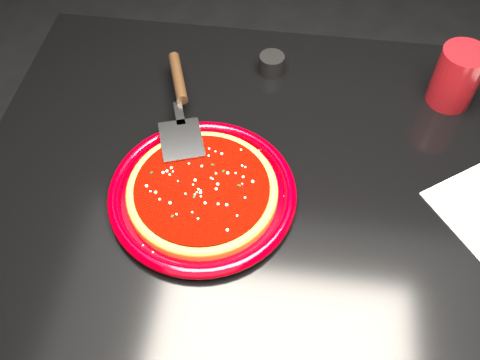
% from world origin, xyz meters
% --- Properties ---
extents(floor, '(4.00, 4.00, 0.01)m').
position_xyz_m(floor, '(0.00, 0.00, -0.01)').
color(floor, black).
rests_on(floor, ground).
extents(table, '(1.20, 0.80, 0.75)m').
position_xyz_m(table, '(0.00, 0.00, 0.38)').
color(table, black).
rests_on(table, floor).
extents(plate, '(0.37, 0.37, 0.02)m').
position_xyz_m(plate, '(-0.19, -0.06, 0.76)').
color(plate, '#830007').
rests_on(plate, table).
extents(pizza_crust, '(0.30, 0.30, 0.01)m').
position_xyz_m(pizza_crust, '(-0.19, -0.06, 0.77)').
color(pizza_crust, brown).
rests_on(pizza_crust, plate).
extents(pizza_crust_rim, '(0.30, 0.30, 0.02)m').
position_xyz_m(pizza_crust_rim, '(-0.19, -0.06, 0.77)').
color(pizza_crust_rim, brown).
rests_on(pizza_crust_rim, plate).
extents(pizza_sauce, '(0.26, 0.26, 0.01)m').
position_xyz_m(pizza_sauce, '(-0.19, -0.06, 0.78)').
color(pizza_sauce, '#600600').
rests_on(pizza_sauce, plate).
extents(parmesan_dusting, '(0.22, 0.22, 0.01)m').
position_xyz_m(parmesan_dusting, '(-0.19, -0.06, 0.78)').
color(parmesan_dusting, '#F8EEC1').
rests_on(parmesan_dusting, plate).
extents(basil_flecks, '(0.20, 0.20, 0.00)m').
position_xyz_m(basil_flecks, '(-0.19, -0.06, 0.78)').
color(basil_flecks, black).
rests_on(basil_flecks, plate).
extents(pizza_server, '(0.18, 0.32, 0.02)m').
position_xyz_m(pizza_server, '(-0.26, 0.11, 0.79)').
color(pizza_server, silver).
rests_on(pizza_server, plate).
extents(cup, '(0.09, 0.09, 0.12)m').
position_xyz_m(cup, '(0.25, 0.23, 0.81)').
color(cup, maroon).
rests_on(cup, table).
extents(ramekin, '(0.06, 0.06, 0.04)m').
position_xyz_m(ramekin, '(-0.10, 0.27, 0.77)').
color(ramekin, black).
rests_on(ramekin, table).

